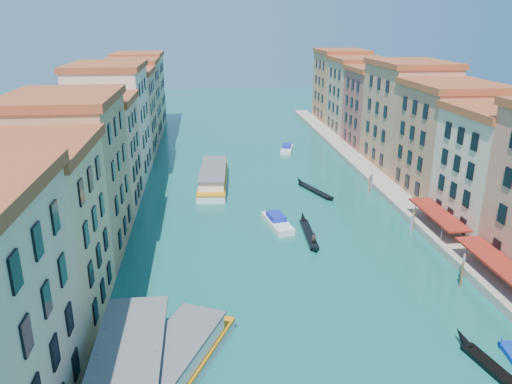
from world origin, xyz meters
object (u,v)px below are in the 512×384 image
Objects in this scene: gondola_fore at (309,233)px; gondola_right at (512,382)px; vaporetto_stop at (129,376)px; vaporetto_far at (213,177)px; vaporetto_near at (161,380)px.

gondola_fore is 32.88m from gondola_right.
vaporetto_stop is 53.45m from vaporetto_far.
vaporetto_far reaches higher than gondola_fore.
gondola_right is (30.58, -2.95, -0.93)m from vaporetto_stop.
vaporetto_stop reaches higher than gondola_right.
vaporetto_near is at bearing -15.59° from vaporetto_stop.
gondola_right is (28.02, -2.23, -0.85)m from vaporetto_near.
vaporetto_near is at bearing -119.07° from gondola_fore.
gondola_right is at bearing -63.89° from vaporetto_far.
gondola_fore is at bearing -58.96° from vaporetto_far.
vaporetto_stop is 0.81× the size of vaporetto_near.
vaporetto_far is at bearing 100.22° from gondola_right.
gondola_fore is at bearing 54.09° from vaporetto_stop.
vaporetto_far is 1.66× the size of gondola_fore.
gondola_fore is at bearing 83.23° from vaporetto_near.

